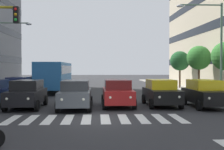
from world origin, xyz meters
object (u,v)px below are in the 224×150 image
(car_1, at_px, (161,92))
(bus_behind_traffic, at_px, (55,74))
(car_2, at_px, (118,93))
(car_row2_0, at_px, (19,87))
(car_3, at_px, (75,94))
(street_lamp_left, at_px, (213,40))
(street_tree_3, at_px, (180,61))
(car_4, at_px, (27,94))
(car_0, at_px, (205,93))
(street_tree_2, at_px, (199,58))
(street_lamp_right, at_px, (3,48))

(car_1, distance_m, bus_behind_traffic, 14.73)
(car_2, bearing_deg, bus_behind_traffic, -64.93)
(car_row2_0, bearing_deg, car_3, 126.68)
(car_1, xyz_separation_m, bus_behind_traffic, (8.49, -12.00, 0.97))
(car_1, distance_m, car_row2_0, 12.17)
(bus_behind_traffic, bearing_deg, car_3, 103.06)
(street_lamp_left, distance_m, street_tree_3, 13.28)
(car_4, bearing_deg, car_0, 178.73)
(car_row2_0, bearing_deg, street_tree_2, -169.39)
(car_2, height_order, street_lamp_left, street_lamp_left)
(car_3, xyz_separation_m, car_row2_0, (5.18, -6.95, 0.00))
(car_1, xyz_separation_m, car_3, (5.46, 1.05, 0.00))
(car_3, height_order, street_lamp_left, street_lamp_left)
(car_0, height_order, bus_behind_traffic, bus_behind_traffic)
(car_row2_0, relative_size, street_lamp_right, 0.67)
(street_lamp_left, height_order, street_tree_2, street_lamp_left)
(car_3, bearing_deg, car_row2_0, -53.32)
(street_lamp_right, height_order, street_tree_2, street_lamp_right)
(car_2, xyz_separation_m, car_row2_0, (7.80, -5.98, 0.00))
(car_3, height_order, street_lamp_right, street_lamp_right)
(street_lamp_left, bearing_deg, car_0, 60.29)
(car_4, bearing_deg, car_2, -175.54)
(car_2, relative_size, bus_behind_traffic, 0.42)
(car_1, height_order, bus_behind_traffic, bus_behind_traffic)
(street_tree_2, distance_m, street_tree_3, 6.46)
(car_0, height_order, street_lamp_left, street_lamp_left)
(car_3, xyz_separation_m, bus_behind_traffic, (3.02, -13.04, 0.97))
(street_tree_2, relative_size, street_tree_3, 1.04)
(car_3, xyz_separation_m, car_4, (3.02, -0.53, 0.00))
(car_2, bearing_deg, car_1, -178.43)
(car_0, distance_m, street_lamp_left, 5.01)
(car_row2_0, bearing_deg, street_tree_3, -149.61)
(car_2, relative_size, street_tree_3, 1.04)
(bus_behind_traffic, relative_size, street_lamp_right, 1.59)
(car_2, relative_size, car_3, 1.00)
(car_1, xyz_separation_m, street_tree_3, (-5.55, -15.40, 2.39))
(car_1, bearing_deg, street_lamp_left, -152.69)
(car_2, bearing_deg, street_tree_3, -118.46)
(car_3, xyz_separation_m, street_lamp_right, (7.30, -9.76, 3.38))
(car_3, bearing_deg, car_1, -169.16)
(car_3, distance_m, street_tree_3, 19.94)
(car_4, distance_m, car_row2_0, 6.77)
(car_2, bearing_deg, street_tree_2, -133.04)
(street_lamp_right, bearing_deg, car_3, 126.80)
(street_lamp_right, relative_size, street_tree_2, 1.48)
(car_4, bearing_deg, street_tree_3, -131.41)
(car_3, relative_size, street_tree_2, 1.00)
(car_row2_0, bearing_deg, bus_behind_traffic, -109.45)
(street_tree_3, bearing_deg, car_4, 48.59)
(street_tree_2, xyz_separation_m, street_tree_3, (0.03, -6.46, -0.15))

